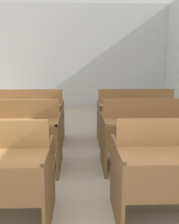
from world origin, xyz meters
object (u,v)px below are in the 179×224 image
bench_second_left (8,135)px  bench_third_right (136,115)px  bench_second_right (153,133)px  bench_third_left (25,115)px

bench_second_left → bench_third_right: same height
bench_second_right → bench_third_left: same height
bench_second_right → bench_third_left: bearing=148.1°
bench_second_left → bench_second_right: bearing=0.3°
bench_third_left → bench_second_right: bearing=-31.9°
bench_second_right → bench_third_left: (-1.89, 1.18, 0.00)m
bench_second_right → bench_third_right: 1.16m
bench_second_left → bench_third_right: (1.88, 1.17, 0.00)m
bench_third_right → bench_third_left: bearing=179.5°
bench_second_left → bench_third_left: (-0.04, 1.19, 0.00)m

